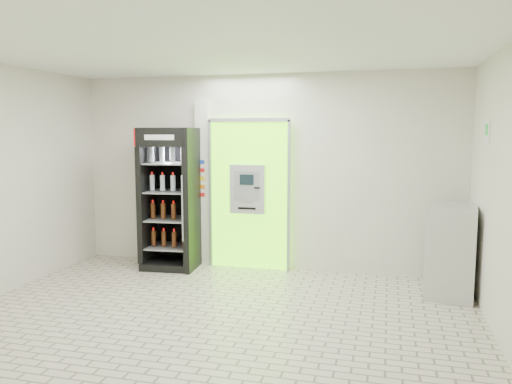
% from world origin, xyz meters
% --- Properties ---
extents(ground, '(6.00, 6.00, 0.00)m').
position_xyz_m(ground, '(0.00, 0.00, 0.00)').
color(ground, '#BCB09C').
rests_on(ground, ground).
extents(room_shell, '(6.00, 6.00, 6.00)m').
position_xyz_m(room_shell, '(0.00, 0.00, 1.84)').
color(room_shell, silver).
rests_on(room_shell, ground).
extents(atm_assembly, '(1.30, 0.24, 2.33)m').
position_xyz_m(atm_assembly, '(-0.20, 2.41, 1.17)').
color(atm_assembly, '#63E60D').
rests_on(atm_assembly, ground).
extents(pillar, '(0.22, 0.11, 2.60)m').
position_xyz_m(pillar, '(-0.98, 2.45, 1.30)').
color(pillar, silver).
rests_on(pillar, ground).
extents(beverage_cooler, '(0.88, 0.81, 2.18)m').
position_xyz_m(beverage_cooler, '(-1.39, 2.14, 1.05)').
color(beverage_cooler, black).
rests_on(beverage_cooler, ground).
extents(steel_cabinet, '(0.72, 0.96, 1.18)m').
position_xyz_m(steel_cabinet, '(2.70, 1.81, 0.59)').
color(steel_cabinet, '#B6B9BF').
rests_on(steel_cabinet, ground).
extents(exit_sign, '(0.02, 0.22, 0.26)m').
position_xyz_m(exit_sign, '(2.99, 1.40, 2.12)').
color(exit_sign, white).
rests_on(exit_sign, room_shell).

